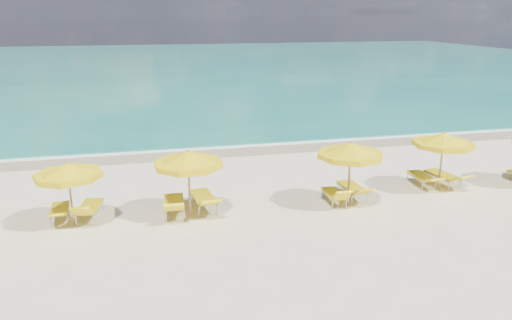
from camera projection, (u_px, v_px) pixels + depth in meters
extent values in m
plane|color=beige|center=(266.00, 206.00, 17.06)|extent=(120.00, 120.00, 0.00)
cube|color=#136F5C|center=(169.00, 65.00, 61.82)|extent=(120.00, 80.00, 0.30)
cube|color=tan|center=(228.00, 150.00, 23.96)|extent=(120.00, 2.60, 0.01)
cube|color=white|center=(225.00, 146.00, 24.71)|extent=(120.00, 1.20, 0.03)
cube|color=white|center=(108.00, 117.00, 31.59)|extent=(14.00, 0.36, 0.05)
cube|color=white|center=(287.00, 92.00, 41.21)|extent=(18.00, 0.30, 0.05)
cylinder|color=#A27851|center=(71.00, 195.00, 15.20)|extent=(0.06, 0.06, 1.99)
cone|color=yellow|center=(68.00, 169.00, 14.96)|extent=(2.18, 2.18, 0.40)
cylinder|color=yellow|center=(68.00, 175.00, 15.02)|extent=(2.20, 2.20, 0.16)
sphere|color=#A27851|center=(67.00, 163.00, 14.90)|extent=(0.09, 0.09, 0.09)
cylinder|color=#A27851|center=(189.00, 185.00, 15.88)|extent=(0.07, 0.07, 2.15)
cone|color=yellow|center=(188.00, 158.00, 15.63)|extent=(2.80, 2.80, 0.43)
cylinder|color=yellow|center=(188.00, 164.00, 15.69)|extent=(2.83, 2.83, 0.17)
sphere|color=#A27851|center=(188.00, 151.00, 15.56)|extent=(0.10, 0.10, 0.10)
cylinder|color=#A27851|center=(349.00, 175.00, 16.81)|extent=(0.07, 0.07, 2.18)
cone|color=yellow|center=(351.00, 149.00, 16.55)|extent=(2.52, 2.52, 0.44)
cylinder|color=yellow|center=(350.00, 155.00, 16.61)|extent=(2.54, 2.54, 0.17)
sphere|color=#A27851|center=(351.00, 142.00, 16.48)|extent=(0.10, 0.10, 0.10)
cylinder|color=#A27851|center=(441.00, 162.00, 18.32)|extent=(0.07, 0.07, 2.13)
cone|color=yellow|center=(444.00, 139.00, 18.07)|extent=(2.56, 2.56, 0.43)
cylinder|color=yellow|center=(443.00, 144.00, 18.13)|extent=(2.58, 2.58, 0.17)
sphere|color=#A27851|center=(444.00, 133.00, 18.00)|extent=(0.09, 0.09, 0.09)
cube|color=yellow|center=(60.00, 209.00, 15.91)|extent=(0.61, 1.22, 0.07)
cube|color=yellow|center=(58.00, 215.00, 15.11)|extent=(0.57, 0.58, 0.29)
cube|color=yellow|center=(90.00, 206.00, 15.98)|extent=(0.80, 1.40, 0.08)
cube|color=yellow|center=(82.00, 211.00, 15.07)|extent=(0.67, 0.62, 0.46)
cube|color=yellow|center=(174.00, 202.00, 16.31)|extent=(0.72, 1.45, 0.09)
cube|color=yellow|center=(174.00, 207.00, 15.33)|extent=(0.67, 0.64, 0.45)
cube|color=yellow|center=(203.00, 197.00, 16.73)|extent=(0.79, 1.51, 0.09)
cube|color=yellow|center=(210.00, 203.00, 15.75)|extent=(0.71, 0.71, 0.39)
cube|color=yellow|center=(334.00, 193.00, 17.24)|extent=(0.59, 1.22, 0.07)
cube|color=yellow|center=(342.00, 196.00, 16.43)|extent=(0.55, 0.47, 0.46)
cube|color=yellow|center=(351.00, 187.00, 17.75)|extent=(0.61, 1.35, 0.08)
cube|color=yellow|center=(363.00, 192.00, 16.82)|extent=(0.61, 0.60, 0.38)
cube|color=yellow|center=(421.00, 176.00, 19.02)|extent=(0.63, 1.30, 0.08)
cube|color=yellow|center=(434.00, 180.00, 18.13)|extent=(0.59, 0.61, 0.31)
cube|color=yellow|center=(442.00, 175.00, 19.09)|extent=(0.84, 1.44, 0.08)
cube|color=yellow|center=(462.00, 178.00, 18.21)|extent=(0.71, 0.71, 0.35)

